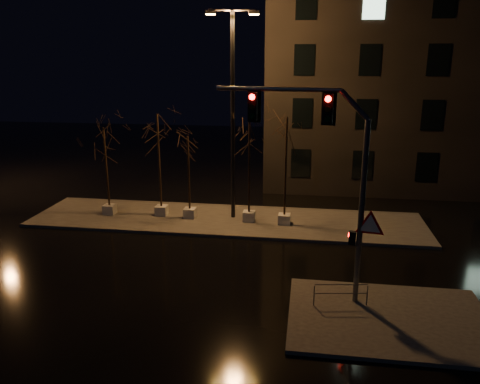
# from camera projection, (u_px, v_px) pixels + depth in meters

# --- Properties ---
(ground) EXTENTS (90.00, 90.00, 0.00)m
(ground) POSITION_uv_depth(u_px,v_px,m) (202.00, 266.00, 20.78)
(ground) COLOR black
(ground) RESTS_ON ground
(median) EXTENTS (22.00, 5.00, 0.15)m
(median) POSITION_uv_depth(u_px,v_px,m) (226.00, 220.00, 26.47)
(median) COLOR #403E39
(median) RESTS_ON ground
(sidewalk_corner) EXTENTS (7.00, 5.00, 0.15)m
(sidewalk_corner) POSITION_uv_depth(u_px,v_px,m) (389.00, 319.00, 16.37)
(sidewalk_corner) COLOR #403E39
(sidewalk_corner) RESTS_ON ground
(building) EXTENTS (25.00, 12.00, 15.00)m
(building) POSITION_uv_depth(u_px,v_px,m) (444.00, 79.00, 33.90)
(building) COLOR black
(building) RESTS_ON ground
(tree_0) EXTENTS (1.80, 1.80, 5.20)m
(tree_0) POSITION_uv_depth(u_px,v_px,m) (105.00, 147.00, 26.21)
(tree_0) COLOR silver
(tree_0) RESTS_ON median
(tree_1) EXTENTS (1.80, 1.80, 5.98)m
(tree_1) POSITION_uv_depth(u_px,v_px,m) (158.00, 137.00, 25.87)
(tree_1) COLOR silver
(tree_1) RESTS_ON median
(tree_2) EXTENTS (1.80, 1.80, 4.78)m
(tree_2) POSITION_uv_depth(u_px,v_px,m) (188.00, 155.00, 25.67)
(tree_2) COLOR silver
(tree_2) RESTS_ON median
(tree_3) EXTENTS (1.80, 1.80, 5.90)m
(tree_3) POSITION_uv_depth(u_px,v_px,m) (249.00, 141.00, 24.88)
(tree_3) COLOR silver
(tree_3) RESTS_ON median
(tree_4) EXTENTS (1.80, 1.80, 5.98)m
(tree_4) POSITION_uv_depth(u_px,v_px,m) (286.00, 142.00, 24.39)
(tree_4) COLOR silver
(tree_4) RESTS_ON median
(traffic_signal_mast) EXTENTS (6.25, 1.31, 7.75)m
(traffic_signal_mast) POSITION_uv_depth(u_px,v_px,m) (328.00, 165.00, 16.46)
(traffic_signal_mast) COLOR #595C61
(traffic_signal_mast) RESTS_ON sidewalk_corner
(streetlight_main) EXTENTS (2.78, 0.85, 11.16)m
(streetlight_main) POSITION_uv_depth(u_px,v_px,m) (233.00, 103.00, 25.00)
(streetlight_main) COLOR black
(streetlight_main) RESTS_ON median
(guard_rail_a) EXTENTS (1.96, 0.34, 0.85)m
(guard_rail_a) POSITION_uv_depth(u_px,v_px,m) (341.00, 292.00, 16.97)
(guard_rail_a) COLOR #595C61
(guard_rail_a) RESTS_ON sidewalk_corner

